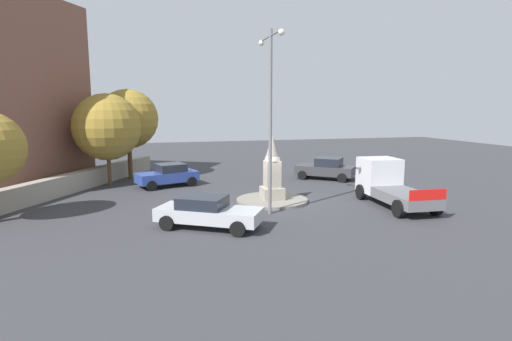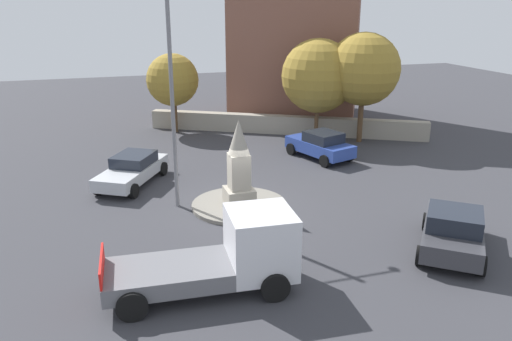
{
  "view_description": "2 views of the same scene",
  "coord_description": "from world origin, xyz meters",
  "px_view_note": "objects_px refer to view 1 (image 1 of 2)",
  "views": [
    {
      "loc": [
        20.82,
        -6.62,
        5.11
      ],
      "look_at": [
        -0.06,
        -0.89,
        1.75
      ],
      "focal_mm": 28.76,
      "sensor_mm": 36.0,
      "label": 1
    },
    {
      "loc": [
        5.12,
        18.61,
        8.05
      ],
      "look_at": [
        -0.48,
        0.75,
        1.76
      ],
      "focal_mm": 35.72,
      "sensor_mm": 36.0,
      "label": 2
    }
  ],
  "objects_px": {
    "car_blue_near_island": "(168,175)",
    "truck_white_approaching": "(388,183)",
    "tree_far_corner": "(128,119)",
    "monument": "(272,170)",
    "car_dark_grey_parked_left": "(326,168)",
    "car_silver_parked_right": "(208,212)",
    "tree_near_wall": "(107,127)",
    "streetlamp": "(270,105)"
  },
  "relations": [
    {
      "from": "monument",
      "to": "car_silver_parked_right",
      "type": "bearing_deg",
      "value": -46.5
    },
    {
      "from": "truck_white_approaching",
      "to": "tree_far_corner",
      "type": "bearing_deg",
      "value": -130.64
    },
    {
      "from": "car_dark_grey_parked_left",
      "to": "tree_far_corner",
      "type": "xyz_separation_m",
      "value": [
        -3.8,
        -13.49,
        3.5
      ]
    },
    {
      "from": "car_silver_parked_right",
      "to": "tree_near_wall",
      "type": "height_order",
      "value": "tree_near_wall"
    },
    {
      "from": "monument",
      "to": "car_silver_parked_right",
      "type": "height_order",
      "value": "monument"
    },
    {
      "from": "car_silver_parked_right",
      "to": "truck_white_approaching",
      "type": "relative_size",
      "value": 0.84
    },
    {
      "from": "car_dark_grey_parked_left",
      "to": "monument",
      "type": "bearing_deg",
      "value": -45.5
    },
    {
      "from": "car_dark_grey_parked_left",
      "to": "tree_near_wall",
      "type": "bearing_deg",
      "value": -95.99
    },
    {
      "from": "car_dark_grey_parked_left",
      "to": "truck_white_approaching",
      "type": "bearing_deg",
      "value": -0.11
    },
    {
      "from": "car_blue_near_island",
      "to": "car_dark_grey_parked_left",
      "type": "relative_size",
      "value": 0.97
    },
    {
      "from": "streetlamp",
      "to": "car_blue_near_island",
      "type": "xyz_separation_m",
      "value": [
        -8.33,
        -4.33,
        -4.43
      ]
    },
    {
      "from": "monument",
      "to": "car_blue_near_island",
      "type": "height_order",
      "value": "monument"
    },
    {
      "from": "streetlamp",
      "to": "car_blue_near_island",
      "type": "distance_m",
      "value": 10.38
    },
    {
      "from": "truck_white_approaching",
      "to": "monument",
      "type": "bearing_deg",
      "value": -108.9
    },
    {
      "from": "streetlamp",
      "to": "truck_white_approaching",
      "type": "bearing_deg",
      "value": 93.33
    },
    {
      "from": "streetlamp",
      "to": "car_dark_grey_parked_left",
      "type": "xyz_separation_m",
      "value": [
        -8.16,
        6.74,
        -4.41
      ]
    },
    {
      "from": "monument",
      "to": "car_dark_grey_parked_left",
      "type": "bearing_deg",
      "value": 134.5
    },
    {
      "from": "monument",
      "to": "truck_white_approaching",
      "type": "xyz_separation_m",
      "value": [
        2.0,
        5.85,
        -0.66
      ]
    },
    {
      "from": "streetlamp",
      "to": "tree_far_corner",
      "type": "height_order",
      "value": "streetlamp"
    },
    {
      "from": "monument",
      "to": "car_dark_grey_parked_left",
      "type": "relative_size",
      "value": 0.81
    },
    {
      "from": "car_blue_near_island",
      "to": "truck_white_approaching",
      "type": "bearing_deg",
      "value": 54.31
    },
    {
      "from": "car_blue_near_island",
      "to": "tree_far_corner",
      "type": "height_order",
      "value": "tree_far_corner"
    },
    {
      "from": "monument",
      "to": "tree_near_wall",
      "type": "bearing_deg",
      "value": -129.45
    },
    {
      "from": "car_dark_grey_parked_left",
      "to": "truck_white_approaching",
      "type": "height_order",
      "value": "truck_white_approaching"
    },
    {
      "from": "monument",
      "to": "tree_far_corner",
      "type": "xyz_separation_m",
      "value": [
        -9.57,
        -7.63,
        2.53
      ]
    },
    {
      "from": "car_blue_near_island",
      "to": "monument",
      "type": "bearing_deg",
      "value": 41.23
    },
    {
      "from": "streetlamp",
      "to": "car_silver_parked_right",
      "type": "height_order",
      "value": "streetlamp"
    },
    {
      "from": "tree_far_corner",
      "to": "monument",
      "type": "bearing_deg",
      "value": 38.58
    },
    {
      "from": "car_dark_grey_parked_left",
      "to": "tree_near_wall",
      "type": "xyz_separation_m",
      "value": [
        -1.55,
        -14.75,
        3.06
      ]
    },
    {
      "from": "tree_far_corner",
      "to": "truck_white_approaching",
      "type": "bearing_deg",
      "value": 49.36
    },
    {
      "from": "tree_near_wall",
      "to": "car_dark_grey_parked_left",
      "type": "bearing_deg",
      "value": 84.01
    },
    {
      "from": "streetlamp",
      "to": "car_dark_grey_parked_left",
      "type": "distance_m",
      "value": 11.46
    },
    {
      "from": "monument",
      "to": "streetlamp",
      "type": "xyz_separation_m",
      "value": [
        2.39,
        -0.87,
        3.44
      ]
    },
    {
      "from": "tree_near_wall",
      "to": "car_blue_near_island",
      "type": "bearing_deg",
      "value": 69.54
    },
    {
      "from": "tree_near_wall",
      "to": "truck_white_approaching",
      "type": "bearing_deg",
      "value": 57.7
    },
    {
      "from": "monument",
      "to": "truck_white_approaching",
      "type": "bearing_deg",
      "value": 71.1
    },
    {
      "from": "monument",
      "to": "streetlamp",
      "type": "height_order",
      "value": "streetlamp"
    },
    {
      "from": "streetlamp",
      "to": "tree_far_corner",
      "type": "distance_m",
      "value": 13.77
    },
    {
      "from": "car_blue_near_island",
      "to": "tree_far_corner",
      "type": "relative_size",
      "value": 0.65
    },
    {
      "from": "monument",
      "to": "tree_near_wall",
      "type": "distance_m",
      "value": 11.69
    },
    {
      "from": "car_dark_grey_parked_left",
      "to": "tree_far_corner",
      "type": "height_order",
      "value": "tree_far_corner"
    },
    {
      "from": "truck_white_approaching",
      "to": "car_dark_grey_parked_left",
      "type": "bearing_deg",
      "value": 179.89
    }
  ]
}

